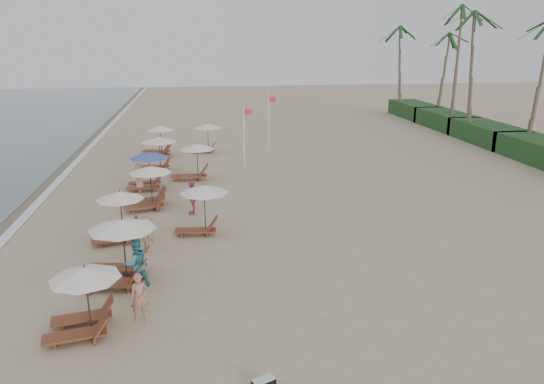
{
  "coord_description": "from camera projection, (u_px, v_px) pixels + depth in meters",
  "views": [
    {
      "loc": [
        -2.57,
        -18.1,
        8.51
      ],
      "look_at": [
        1.0,
        5.73,
        1.3
      ],
      "focal_mm": 33.85,
      "sensor_mm": 36.0,
      "label": 1
    }
  ],
  "objects": [
    {
      "name": "beachgoer_mid_b",
      "position": [
        147.0,
        234.0,
        21.14
      ],
      "size": [
        1.03,
        1.15,
        1.55
      ],
      "primitive_type": "imported",
      "rotation": [
        0.0,
        0.0,
        2.16
      ],
      "color": "#916A49",
      "rests_on": "ground"
    },
    {
      "name": "inland_station_2",
      "position": [
        206.0,
        134.0,
        39.71
      ],
      "size": [
        2.61,
        2.24,
        2.22
      ],
      "color": "brown",
      "rests_on": "ground"
    },
    {
      "name": "lounger_station_6",
      "position": [
        157.0,
        143.0,
        38.5
      ],
      "size": [
        2.65,
        2.52,
        2.32
      ],
      "color": "brown",
      "rests_on": "ground"
    },
    {
      "name": "lounger_station_0",
      "position": [
        81.0,
        300.0,
        15.17
      ],
      "size": [
        2.42,
        2.1,
        2.13
      ],
      "color": "brown",
      "rests_on": "ground"
    },
    {
      "name": "wet_sand_band",
      "position": [
        13.0,
        203.0,
        27.65
      ],
      "size": [
        3.2,
        140.0,
        0.01
      ],
      "primitive_type": "cube",
      "color": "#6B5E4C",
      "rests_on": "ground"
    },
    {
      "name": "beachgoer_near",
      "position": [
        140.0,
        297.0,
        15.95
      ],
      "size": [
        0.61,
        0.44,
        1.57
      ],
      "primitive_type": "imported",
      "rotation": [
        0.0,
        0.0,
        0.12
      ],
      "color": "#A47459",
      "rests_on": "ground"
    },
    {
      "name": "lounger_station_5",
      "position": [
        156.0,
        153.0,
        33.9
      ],
      "size": [
        2.62,
        2.39,
        2.35
      ],
      "color": "brown",
      "rests_on": "ground"
    },
    {
      "name": "flag_pole_far",
      "position": [
        269.0,
        119.0,
        40.65
      ],
      "size": [
        0.6,
        0.08,
        4.37
      ],
      "color": "silver",
      "rests_on": "ground"
    },
    {
      "name": "lounger_station_4",
      "position": [
        146.0,
        170.0,
        29.97
      ],
      "size": [
        2.58,
        2.3,
        2.21
      ],
      "color": "brown",
      "rests_on": "ground"
    },
    {
      "name": "inland_station_0",
      "position": [
        201.0,
        203.0,
        22.98
      ],
      "size": [
        2.61,
        2.24,
        2.22
      ],
      "color": "brown",
      "rests_on": "ground"
    },
    {
      "name": "lounger_station_2",
      "position": [
        117.0,
        216.0,
        22.3
      ],
      "size": [
        2.41,
        2.13,
        2.22
      ],
      "color": "brown",
      "rests_on": "ground"
    },
    {
      "name": "lounger_station_3",
      "position": [
        147.0,
        188.0,
        26.63
      ],
      "size": [
        2.63,
        2.33,
        2.24
      ],
      "color": "brown",
      "rests_on": "ground"
    },
    {
      "name": "shrub_hedge",
      "position": [
        544.0,
        151.0,
        36.58
      ],
      "size": [
        3.2,
        53.0,
        1.6
      ],
      "color": "#193D1C",
      "rests_on": "ground"
    },
    {
      "name": "ground",
      "position": [
        268.0,
        267.0,
        19.95
      ],
      "size": [
        160.0,
        160.0,
        0.0
      ],
      "primitive_type": "plane",
      "color": "tan",
      "rests_on": "ground"
    },
    {
      "name": "flag_pole_near",
      "position": [
        244.0,
        133.0,
        34.96
      ],
      "size": [
        0.59,
        0.08,
        4.19
      ],
      "color": "silver",
      "rests_on": "ground"
    },
    {
      "name": "inland_station_1",
      "position": [
        193.0,
        160.0,
        32.03
      ],
      "size": [
        2.87,
        2.24,
        2.22
      ],
      "color": "brown",
      "rests_on": "ground"
    },
    {
      "name": "lounger_station_1",
      "position": [
        117.0,
        253.0,
        18.39
      ],
      "size": [
        2.85,
        2.41,
        2.38
      ],
      "color": "brown",
      "rests_on": "ground"
    },
    {
      "name": "beachgoer_far_b",
      "position": [
        140.0,
        177.0,
        29.6
      ],
      "size": [
        0.88,
        0.97,
        1.66
      ],
      "primitive_type": "imported",
      "rotation": [
        0.0,
        0.0,
        1.01
      ],
      "color": "tan",
      "rests_on": "ground"
    },
    {
      "name": "duffel_bag",
      "position": [
        264.0,
        384.0,
        12.9
      ],
      "size": [
        0.65,
        0.5,
        0.32
      ],
      "color": "black",
      "rests_on": "ground"
    },
    {
      "name": "beachgoer_far_a",
      "position": [
        192.0,
        197.0,
        25.73
      ],
      "size": [
        0.43,
        1.03,
        1.75
      ],
      "primitive_type": "imported",
      "rotation": [
        0.0,
        0.0,
        4.72
      ],
      "color": "#C04D6C",
      "rests_on": "ground"
    },
    {
      "name": "foam_line",
      "position": [
        39.0,
        202.0,
        27.84
      ],
      "size": [
        0.5,
        140.0,
        0.02
      ],
      "primitive_type": "cube",
      "color": "white",
      "rests_on": "ground"
    },
    {
      "name": "beachgoer_mid_a",
      "position": [
        136.0,
        263.0,
        18.08
      ],
      "size": [
        1.1,
        1.01,
        1.82
      ],
      "primitive_type": "imported",
      "rotation": [
        0.0,
        0.0,
        3.6
      ],
      "color": "teal",
      "rests_on": "ground"
    }
  ]
}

